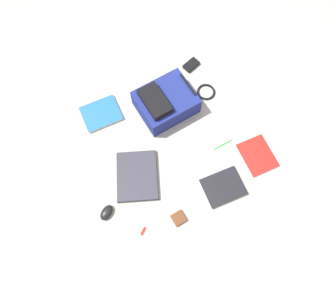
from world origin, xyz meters
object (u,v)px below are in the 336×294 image
computer_mouse (107,213)px  book_manual (223,187)px  cable_coil (206,92)px  earbud_pouch (179,218)px  book_blue (101,114)px  power_brick (191,65)px  pen_black (223,145)px  laptop (137,176)px  backpack (165,102)px  book_red (257,155)px  usb_stick (143,231)px

computer_mouse → book_manual: bearing=-138.6°
cable_coil → earbud_pouch: bearing=-44.4°
book_blue → power_brick: 0.79m
book_blue → pen_black: (0.66, 0.62, -0.01)m
computer_mouse → power_brick: bearing=-88.1°
laptop → computer_mouse: computer_mouse is taller
power_brick → earbud_pouch: (0.94, -0.70, -0.00)m
backpack → pen_black: bearing=23.0°
power_brick → pen_black: bearing=-13.8°
computer_mouse → cable_coil: computer_mouse is taller
book_red → usb_stick: 0.93m
laptop → book_manual: (0.36, 0.45, -0.00)m
book_blue → book_manual: bearing=26.2°
book_manual → earbud_pouch: (0.02, -0.36, -0.00)m
cable_coil → power_brick: bearing=173.0°
laptop → earbud_pouch: (0.38, 0.09, -0.00)m
book_manual → power_brick: bearing=159.7°
laptop → usb_stick: size_ratio=8.16×
backpack → power_brick: bearing=120.2°
laptop → book_manual: size_ratio=1.47×
book_red → earbud_pouch: size_ratio=3.49×
book_manual → earbud_pouch: size_ratio=3.65×
book_red → usb_stick: size_ratio=5.30×
book_manual → book_blue: (-0.91, -0.45, -0.00)m
backpack → book_blue: (-0.20, -0.43, -0.08)m
backpack → power_brick: backpack is taller
usb_stick → pen_black: bearing=106.1°
cable_coil → earbud_pouch: 0.96m
computer_mouse → earbud_pouch: bearing=-155.3°
book_red → book_blue: (-0.85, -0.78, 0.00)m
book_blue → usb_stick: (0.88, -0.15, -0.01)m
book_blue → cable_coil: bearing=72.2°
earbud_pouch → cable_coil: bearing=135.6°
earbud_pouch → usb_stick: 0.24m
cable_coil → book_blue: bearing=-107.8°
backpack → book_manual: bearing=1.6°
laptop → usb_stick: 0.36m
laptop → book_red: size_ratio=1.54×
book_red → book_blue: bearing=-137.4°
backpack → book_red: 0.74m
laptop → cable_coil: laptop is taller
book_red → power_brick: bearing=179.4°
power_brick → book_blue: bearing=-89.0°
usb_stick → book_blue: bearing=170.5°
book_red → pen_black: 0.25m
book_blue → computer_mouse: computer_mouse is taller
backpack → computer_mouse: size_ratio=3.72×
laptop → backpack: bearing=129.0°
book_red → cable_coil: bearing=-177.9°
book_manual → book_blue: book_manual is taller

